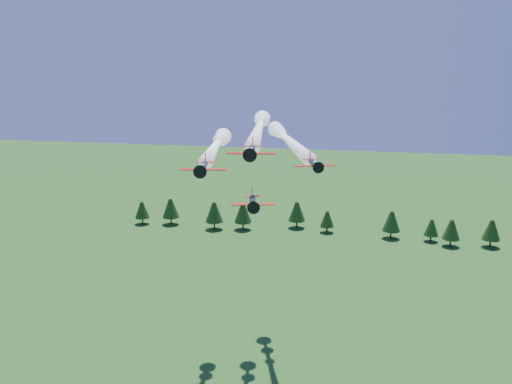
% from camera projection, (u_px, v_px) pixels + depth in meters
% --- Properties ---
extents(plane_lead, '(12.29, 51.37, 3.70)m').
position_uv_depth(plane_lead, '(259.00, 127.00, 115.50)').
color(plane_lead, black).
rests_on(plane_lead, ground).
extents(plane_left, '(11.86, 41.89, 3.70)m').
position_uv_depth(plane_left, '(216.00, 145.00, 118.69)').
color(plane_left, black).
rests_on(plane_left, ground).
extents(plane_right, '(19.15, 49.82, 3.70)m').
position_uv_depth(plane_right, '(287.00, 139.00, 125.70)').
color(plane_right, black).
rests_on(plane_right, ground).
extents(plane_slot, '(8.47, 9.33, 2.96)m').
position_uv_depth(plane_slot, '(253.00, 202.00, 106.58)').
color(plane_slot, black).
rests_on(plane_slot, ground).
extents(treeline, '(156.59, 17.73, 10.73)m').
position_uv_depth(treeline, '(324.00, 218.00, 211.68)').
color(treeline, '#382314').
rests_on(treeline, ground).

